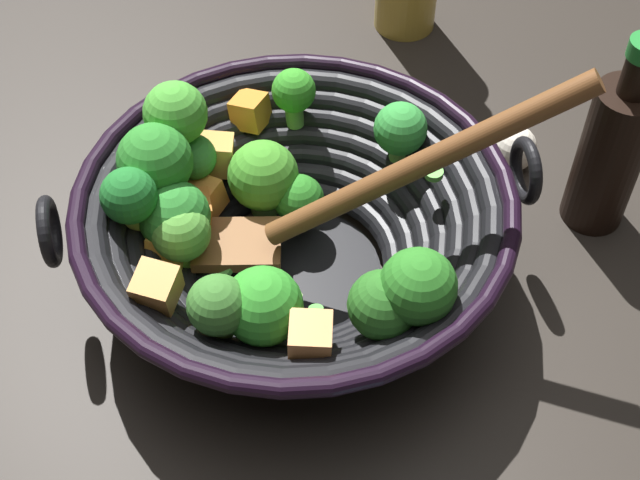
# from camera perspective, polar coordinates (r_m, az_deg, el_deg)

# --- Properties ---
(ground_plane) EXTENTS (4.00, 4.00, 0.00)m
(ground_plane) POSITION_cam_1_polar(r_m,az_deg,el_deg) (0.75, -1.45, -2.45)
(ground_plane) COLOR #28231E
(wok) EXTENTS (0.34, 0.39, 0.22)m
(wok) POSITION_cam_1_polar(r_m,az_deg,el_deg) (0.70, -1.96, 0.97)
(wok) COLOR black
(wok) RESTS_ON ground
(soy_sauce_bottle) EXTENTS (0.05, 0.05, 0.19)m
(soy_sauce_bottle) POSITION_cam_1_polar(r_m,az_deg,el_deg) (0.78, 17.89, 5.33)
(soy_sauce_bottle) COLOR black
(soy_sauce_bottle) RESTS_ON ground
(garlic_bulb) EXTENTS (0.04, 0.04, 0.04)m
(garlic_bulb) POSITION_cam_1_polar(r_m,az_deg,el_deg) (0.85, 12.10, 5.70)
(garlic_bulb) COLOR silver
(garlic_bulb) RESTS_ON ground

